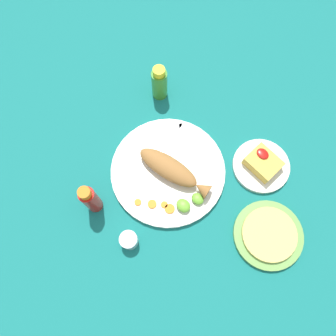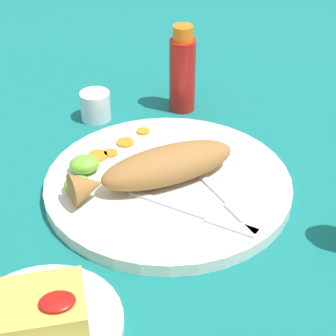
% 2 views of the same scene
% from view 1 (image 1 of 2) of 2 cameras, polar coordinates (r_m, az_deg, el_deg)
% --- Properties ---
extents(ground_plane, '(4.00, 4.00, 0.00)m').
position_cam_1_polar(ground_plane, '(1.02, -0.00, -0.70)').
color(ground_plane, '#146B66').
extents(main_plate, '(0.35, 0.35, 0.02)m').
position_cam_1_polar(main_plate, '(1.01, -0.00, -0.54)').
color(main_plate, silver).
rests_on(main_plate, ground_plane).
extents(fried_fish, '(0.25, 0.11, 0.05)m').
position_cam_1_polar(fried_fish, '(0.97, 0.68, -0.32)').
color(fried_fish, '#996633').
rests_on(fried_fish, main_plate).
extents(fork_near, '(0.07, 0.18, 0.00)m').
position_cam_1_polar(fork_near, '(1.03, 0.01, 4.45)').
color(fork_near, silver).
rests_on(fork_near, main_plate).
extents(fork_far, '(0.15, 0.13, 0.00)m').
position_cam_1_polar(fork_far, '(1.03, 2.66, 3.78)').
color(fork_far, silver).
rests_on(fork_far, main_plate).
extents(carrot_slice_near, '(0.02, 0.02, 0.00)m').
position_cam_1_polar(carrot_slice_near, '(0.97, -5.27, -5.96)').
color(carrot_slice_near, orange).
rests_on(carrot_slice_near, main_plate).
extents(carrot_slice_mid, '(0.03, 0.03, 0.00)m').
position_cam_1_polar(carrot_slice_mid, '(0.97, -2.79, -6.30)').
color(carrot_slice_mid, orange).
rests_on(carrot_slice_mid, main_plate).
extents(carrot_slice_far, '(0.02, 0.02, 0.00)m').
position_cam_1_polar(carrot_slice_far, '(0.97, -0.66, -6.40)').
color(carrot_slice_far, orange).
rests_on(carrot_slice_far, main_plate).
extents(carrot_slice_extra, '(0.03, 0.03, 0.00)m').
position_cam_1_polar(carrot_slice_extra, '(0.96, 0.30, -7.11)').
color(carrot_slice_extra, orange).
rests_on(carrot_slice_extra, main_plate).
extents(lime_wedge_main, '(0.04, 0.04, 0.02)m').
position_cam_1_polar(lime_wedge_main, '(0.96, 2.69, -6.57)').
color(lime_wedge_main, '#6BB233').
rests_on(lime_wedge_main, main_plate).
extents(lime_wedge_side, '(0.04, 0.03, 0.02)m').
position_cam_1_polar(lime_wedge_side, '(0.97, 5.40, -5.17)').
color(lime_wedge_side, '#6BB233').
rests_on(lime_wedge_side, main_plate).
extents(hot_sauce_bottle_red, '(0.04, 0.04, 0.15)m').
position_cam_1_polar(hot_sauce_bottle_red, '(0.94, -13.35, -5.33)').
color(hot_sauce_bottle_red, '#B21914').
rests_on(hot_sauce_bottle_red, ground_plane).
extents(hot_sauce_bottle_green, '(0.05, 0.05, 0.13)m').
position_cam_1_polar(hot_sauce_bottle_green, '(1.08, -1.50, 14.56)').
color(hot_sauce_bottle_green, '#3D8428').
rests_on(hot_sauce_bottle_green, ground_plane).
extents(salt_cup, '(0.05, 0.05, 0.05)m').
position_cam_1_polar(salt_cup, '(0.95, -6.79, -12.39)').
color(salt_cup, silver).
rests_on(salt_cup, ground_plane).
extents(side_plate_fries, '(0.18, 0.18, 0.01)m').
position_cam_1_polar(side_plate_fries, '(1.05, 15.88, 0.36)').
color(side_plate_fries, silver).
rests_on(side_plate_fries, ground_plane).
extents(fries_pile, '(0.10, 0.08, 0.04)m').
position_cam_1_polar(fries_pile, '(1.03, 16.23, 0.88)').
color(fries_pile, gold).
rests_on(fries_pile, side_plate_fries).
extents(tortilla_plate, '(0.20, 0.20, 0.01)m').
position_cam_1_polar(tortilla_plate, '(1.01, 17.03, -11.07)').
color(tortilla_plate, '#6B9E4C').
rests_on(tortilla_plate, ground_plane).
extents(tortilla_stack, '(0.16, 0.16, 0.01)m').
position_cam_1_polar(tortilla_stack, '(0.99, 17.24, -10.96)').
color(tortilla_stack, '#E0C666').
rests_on(tortilla_stack, tortilla_plate).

